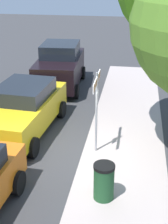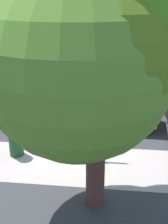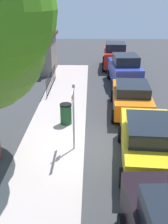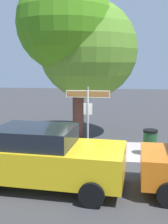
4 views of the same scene
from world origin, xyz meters
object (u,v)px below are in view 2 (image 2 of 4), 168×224
(street_sign, at_px, (80,105))
(shade_tree, at_px, (97,45))
(car_yellow, at_px, (108,106))
(trash_bin, at_px, (16,143))
(car_orange, at_px, (6,103))

(street_sign, distance_m, shade_tree, 3.94)
(car_yellow, bearing_deg, street_sign, 74.81)
(street_sign, bearing_deg, trash_bin, 12.14)
(shade_tree, bearing_deg, car_orange, -50.15)
(street_sign, xyz_separation_m, shade_tree, (-0.77, 2.84, 2.62))
(car_yellow, xyz_separation_m, trash_bin, (3.27, 3.19, -0.38))
(shade_tree, relative_size, trash_bin, 7.42)
(street_sign, distance_m, trash_bin, 2.75)
(shade_tree, bearing_deg, trash_bin, -37.24)
(car_orange, relative_size, trash_bin, 4.46)
(street_sign, xyz_separation_m, car_yellow, (-0.95, -2.69, -1.01))
(shade_tree, height_order, car_orange, shade_tree)
(car_yellow, height_order, car_orange, car_yellow)
(car_yellow, bearing_deg, trash_bin, 48.58)
(street_sign, bearing_deg, car_yellow, -109.44)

